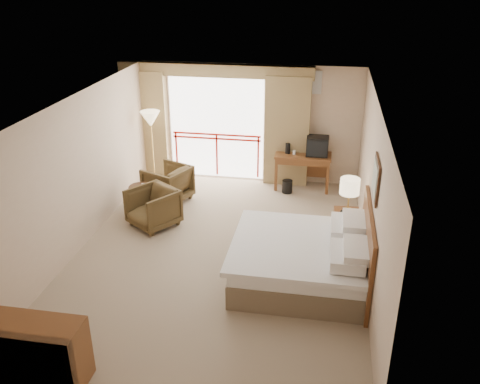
% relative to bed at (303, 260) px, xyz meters
% --- Properties ---
extents(floor, '(7.00, 7.00, 0.00)m').
position_rel_bed_xyz_m(floor, '(-1.50, 0.60, -0.38)').
color(floor, gray).
rests_on(floor, ground).
extents(ceiling, '(7.00, 7.00, 0.00)m').
position_rel_bed_xyz_m(ceiling, '(-1.50, 0.60, 2.32)').
color(ceiling, white).
rests_on(ceiling, wall_back).
extents(wall_back, '(5.00, 0.00, 5.00)m').
position_rel_bed_xyz_m(wall_back, '(-1.50, 4.10, 0.97)').
color(wall_back, '#CDB094').
rests_on(wall_back, ground).
extents(wall_front, '(5.00, 0.00, 5.00)m').
position_rel_bed_xyz_m(wall_front, '(-1.50, -2.90, 0.97)').
color(wall_front, '#CDB094').
rests_on(wall_front, ground).
extents(wall_left, '(0.00, 7.00, 7.00)m').
position_rel_bed_xyz_m(wall_left, '(-4.00, 0.60, 0.97)').
color(wall_left, '#CDB094').
rests_on(wall_left, ground).
extents(wall_right, '(0.00, 7.00, 7.00)m').
position_rel_bed_xyz_m(wall_right, '(1.00, 0.60, 0.97)').
color(wall_right, '#CDB094').
rests_on(wall_right, ground).
extents(balcony_door, '(2.40, 0.00, 2.40)m').
position_rel_bed_xyz_m(balcony_door, '(-2.30, 4.08, 0.82)').
color(balcony_door, white).
rests_on(balcony_door, wall_back).
extents(balcony_railing, '(2.09, 0.03, 1.02)m').
position_rel_bed_xyz_m(balcony_railing, '(-2.30, 4.06, 0.44)').
color(balcony_railing, red).
rests_on(balcony_railing, wall_back).
extents(curtain_left, '(1.00, 0.26, 2.50)m').
position_rel_bed_xyz_m(curtain_left, '(-3.95, 3.95, 0.87)').
color(curtain_left, olive).
rests_on(curtain_left, wall_back).
extents(curtain_right, '(1.00, 0.26, 2.50)m').
position_rel_bed_xyz_m(curtain_right, '(-0.65, 3.95, 0.87)').
color(curtain_right, olive).
rests_on(curtain_right, wall_back).
extents(valance, '(4.40, 0.22, 0.28)m').
position_rel_bed_xyz_m(valance, '(-2.30, 3.98, 2.17)').
color(valance, olive).
rests_on(valance, wall_back).
extents(hvac_vent, '(0.50, 0.04, 0.50)m').
position_rel_bed_xyz_m(hvac_vent, '(-0.20, 4.07, 1.97)').
color(hvac_vent, silver).
rests_on(hvac_vent, wall_back).
extents(bed, '(2.13, 2.06, 0.97)m').
position_rel_bed_xyz_m(bed, '(0.00, 0.00, 0.00)').
color(bed, brown).
rests_on(bed, floor).
extents(headboard, '(0.06, 2.10, 1.30)m').
position_rel_bed_xyz_m(headboard, '(0.96, 0.00, 0.27)').
color(headboard, '#5B3017').
rests_on(headboard, wall_right).
extents(framed_art, '(0.04, 0.72, 0.60)m').
position_rel_bed_xyz_m(framed_art, '(0.97, 0.00, 1.47)').
color(framed_art, black).
rests_on(framed_art, wall_right).
extents(nightstand, '(0.49, 0.57, 0.64)m').
position_rel_bed_xyz_m(nightstand, '(0.70, 1.29, -0.05)').
color(nightstand, '#5B3017').
rests_on(nightstand, floor).
extents(table_lamp, '(0.35, 0.35, 0.61)m').
position_rel_bed_xyz_m(table_lamp, '(0.70, 1.34, 0.75)').
color(table_lamp, tan).
rests_on(table_lamp, nightstand).
extents(phone, '(0.21, 0.18, 0.08)m').
position_rel_bed_xyz_m(phone, '(0.65, 1.14, 0.31)').
color(phone, black).
rests_on(phone, nightstand).
extents(desk, '(1.24, 0.60, 0.81)m').
position_rel_bed_xyz_m(desk, '(-0.24, 3.77, 0.25)').
color(desk, '#5B3017').
rests_on(desk, floor).
extents(tv, '(0.48, 0.38, 0.43)m').
position_rel_bed_xyz_m(tv, '(0.06, 3.71, 0.65)').
color(tv, black).
rests_on(tv, desk).
extents(coffee_maker, '(0.12, 0.12, 0.24)m').
position_rel_bed_xyz_m(coffee_maker, '(-0.59, 3.72, 0.55)').
color(coffee_maker, black).
rests_on(coffee_maker, desk).
extents(cup, '(0.09, 0.09, 0.10)m').
position_rel_bed_xyz_m(cup, '(-0.44, 3.67, 0.48)').
color(cup, white).
rests_on(cup, desk).
extents(wastebasket, '(0.25, 0.25, 0.29)m').
position_rel_bed_xyz_m(wastebasket, '(-0.55, 3.40, -0.23)').
color(wastebasket, black).
rests_on(wastebasket, floor).
extents(armchair_far, '(1.12, 1.10, 0.78)m').
position_rel_bed_xyz_m(armchair_far, '(-3.05, 2.55, -0.38)').
color(armchair_far, '#41311C').
rests_on(armchair_far, floor).
extents(armchair_near, '(1.15, 1.16, 0.77)m').
position_rel_bed_xyz_m(armchair_near, '(-2.98, 1.39, -0.38)').
color(armchair_near, '#41311C').
rests_on(armchair_near, floor).
extents(side_table, '(0.51, 0.51, 0.56)m').
position_rel_bed_xyz_m(side_table, '(-3.41, 1.94, 0.00)').
color(side_table, black).
rests_on(side_table, floor).
extents(book, '(0.23, 0.27, 0.02)m').
position_rel_bed_xyz_m(book, '(-3.41, 1.94, 0.18)').
color(book, white).
rests_on(book, side_table).
extents(floor_lamp, '(0.44, 0.44, 1.72)m').
position_rel_bed_xyz_m(floor_lamp, '(-3.64, 3.39, 1.11)').
color(floor_lamp, tan).
rests_on(floor_lamp, floor).
extents(dresser, '(1.28, 0.54, 0.85)m').
position_rel_bed_xyz_m(dresser, '(-3.09, -2.75, 0.05)').
color(dresser, '#5B3017').
rests_on(dresser, floor).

